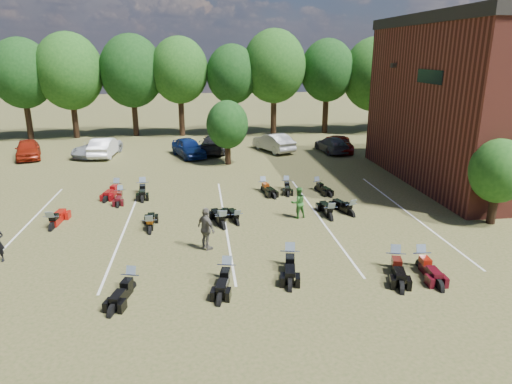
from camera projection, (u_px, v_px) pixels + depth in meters
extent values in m
plane|color=brown|center=(293.00, 241.00, 21.17)|extent=(160.00, 160.00, 0.00)
imported|color=maroon|center=(28.00, 149.00, 37.34)|extent=(3.06, 4.84, 1.53)
imported|color=silver|center=(105.00, 147.00, 38.15)|extent=(2.03, 4.89, 1.58)
imported|color=#9CA0A5|center=(97.00, 148.00, 38.32)|extent=(4.09, 5.37, 1.36)
imported|color=black|center=(215.00, 143.00, 39.67)|extent=(3.03, 5.68, 1.57)
imported|color=navy|center=(189.00, 148.00, 37.93)|extent=(3.33, 4.93, 1.56)
imported|color=#AEADA9|center=(274.00, 142.00, 40.07)|extent=(3.36, 5.05, 1.57)
imported|color=#5F0805|center=(339.00, 144.00, 39.86)|extent=(3.09, 5.11, 1.33)
imported|color=#3E3D42|center=(332.00, 145.00, 39.70)|extent=(2.30, 4.71, 1.32)
imported|color=#2E6B28|center=(298.00, 203.00, 23.89)|extent=(0.94, 0.81, 1.68)
imported|color=#5A564D|center=(206.00, 229.00, 19.99)|extent=(1.03, 1.21, 1.95)
cube|color=black|center=(394.00, 65.00, 31.46)|extent=(0.30, 0.40, 0.30)
cube|color=black|center=(430.00, 77.00, 26.88)|extent=(0.06, 3.00, 0.80)
cylinder|color=black|center=(29.00, 118.00, 45.56)|extent=(0.58, 0.58, 4.08)
ellipsoid|color=#1E4C19|center=(23.00, 74.00, 44.30)|extent=(6.00, 6.00, 6.90)
cylinder|color=black|center=(81.00, 117.00, 46.16)|extent=(0.58, 0.58, 4.08)
ellipsoid|color=#1E4C19|center=(76.00, 74.00, 44.90)|extent=(6.00, 6.00, 6.90)
cylinder|color=black|center=(131.00, 117.00, 46.76)|extent=(0.57, 0.58, 4.08)
ellipsoid|color=#1E4C19|center=(128.00, 73.00, 45.49)|extent=(6.00, 6.00, 6.90)
cylinder|color=black|center=(181.00, 116.00, 47.35)|extent=(0.57, 0.58, 4.08)
ellipsoid|color=#1E4C19|center=(179.00, 73.00, 46.09)|extent=(6.00, 6.00, 6.90)
cylinder|color=black|center=(229.00, 115.00, 47.95)|extent=(0.58, 0.58, 4.08)
ellipsoid|color=#1E4C19|center=(228.00, 73.00, 46.68)|extent=(6.00, 6.00, 6.90)
cylinder|color=black|center=(276.00, 114.00, 48.54)|extent=(0.57, 0.58, 4.08)
ellipsoid|color=#1E4C19|center=(276.00, 73.00, 47.28)|extent=(6.00, 6.00, 6.90)
cylinder|color=black|center=(321.00, 113.00, 49.14)|extent=(0.57, 0.58, 4.08)
ellipsoid|color=#1E4C19|center=(323.00, 72.00, 47.88)|extent=(6.00, 6.00, 6.90)
cylinder|color=black|center=(366.00, 113.00, 49.74)|extent=(0.57, 0.58, 4.08)
ellipsoid|color=#1E4C19|center=(369.00, 72.00, 48.47)|extent=(6.00, 6.00, 6.90)
cylinder|color=black|center=(409.00, 112.00, 50.33)|extent=(0.58, 0.58, 4.08)
ellipsoid|color=#1E4C19|center=(413.00, 72.00, 49.07)|extent=(6.00, 6.00, 6.90)
cylinder|color=black|center=(452.00, 111.00, 50.93)|extent=(0.58, 0.58, 4.08)
ellipsoid|color=#1E4C19|center=(457.00, 72.00, 49.66)|extent=(6.00, 6.00, 6.90)
cylinder|color=black|center=(493.00, 207.00, 23.12)|extent=(0.24, 0.24, 1.71)
sphere|color=#1E4C19|center=(499.00, 171.00, 22.56)|extent=(2.80, 2.80, 2.80)
cylinder|color=black|center=(228.00, 152.00, 35.35)|extent=(0.24, 0.24, 1.90)
sphere|color=#1E4C19|center=(227.00, 125.00, 34.72)|extent=(3.20, 3.20, 3.20)
cube|color=silver|center=(22.00, 230.00, 22.46)|extent=(0.10, 14.00, 0.01)
cube|color=silver|center=(126.00, 225.00, 23.06)|extent=(0.10, 14.00, 0.01)
cube|color=silver|center=(225.00, 221.00, 23.66)|extent=(0.10, 14.00, 0.01)
cube|color=silver|center=(319.00, 217.00, 24.25)|extent=(0.10, 14.00, 0.01)
cube|color=silver|center=(408.00, 213.00, 24.85)|extent=(0.10, 14.00, 0.01)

